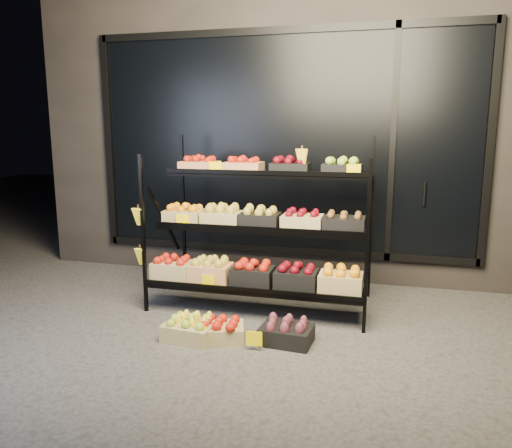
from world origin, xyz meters
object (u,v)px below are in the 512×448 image
(display_rack, at_px, (259,228))
(floor_crate_midright, at_px, (220,330))
(floor_crate_left, at_px, (190,329))
(floor_crate_midleft, at_px, (195,327))

(display_rack, distance_m, floor_crate_midright, 1.13)
(floor_crate_left, xyz_separation_m, floor_crate_midleft, (0.02, 0.06, -0.01))
(display_rack, height_order, floor_crate_left, display_rack)
(floor_crate_left, relative_size, floor_crate_midright, 0.99)
(floor_crate_midleft, distance_m, floor_crate_midright, 0.22)
(floor_crate_left, height_order, floor_crate_midleft, floor_crate_left)
(display_rack, distance_m, floor_crate_midleft, 1.17)
(floor_crate_midleft, bearing_deg, display_rack, 50.06)
(floor_crate_midright, bearing_deg, floor_crate_left, 174.90)
(floor_crate_midleft, xyz_separation_m, floor_crate_midright, (0.22, -0.01, 0.00))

